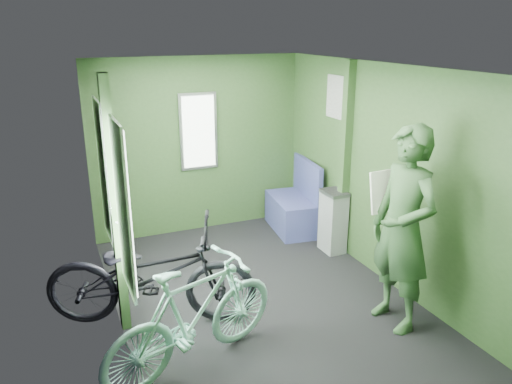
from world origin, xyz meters
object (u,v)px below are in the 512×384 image
bench_seat (294,210)px  bicycle_black (154,323)px  passenger (403,230)px  waste_box (333,221)px  bicycle_mint (197,367)px

bench_seat → bicycle_black: bearing=-138.8°
bicycle_black → passenger: bearing=-91.2°
bicycle_black → bench_seat: 2.73m
bicycle_black → waste_box: (2.37, 0.70, 0.39)m
bicycle_black → waste_box: 2.50m
bicycle_black → passenger: size_ratio=1.02×
bicycle_black → waste_box: size_ratio=2.47×
waste_box → bench_seat: bearing=98.1°
bicycle_black → waste_box: waste_box is taller
bicycle_mint → passenger: size_ratio=0.86×
passenger → waste_box: passenger is taller
bicycle_black → bench_seat: bench_seat is taller
passenger → bench_seat: 2.48m
waste_box → bench_seat: bench_seat is taller
bicycle_black → passenger: (2.08, -0.88, 0.94)m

